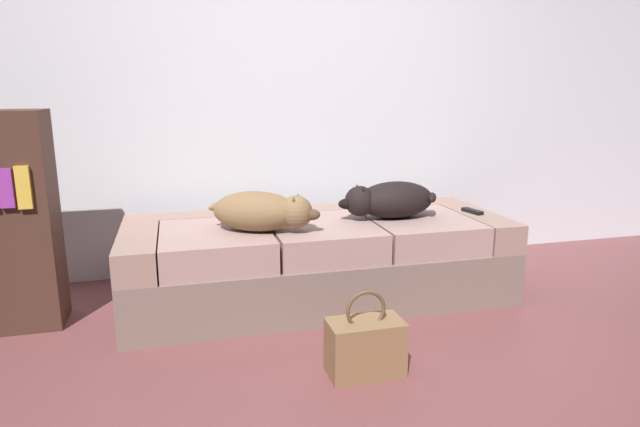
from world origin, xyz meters
The scene contains 7 objects.
ground_plane centered at (0.00, 0.00, 0.00)m, with size 10.00×10.00×0.00m, color brown.
back_wall centered at (0.00, 1.80, 1.40)m, with size 6.40×0.10×2.80m, color silver.
couch centered at (0.00, 1.12, 0.23)m, with size 2.16×0.87×0.46m.
dog_tan centered at (-0.34, 0.96, 0.57)m, with size 0.59×0.43×0.21m.
dog_dark centered at (0.41, 1.06, 0.57)m, with size 0.63×0.28×0.21m.
tv_remote centered at (0.95, 1.06, 0.48)m, with size 0.04×0.15×0.02m, color black.
handbag centered at (-0.03, 0.21, 0.13)m, with size 0.32×0.18×0.38m.
Camera 1 is at (-0.77, -1.80, 1.20)m, focal length 30.50 mm.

